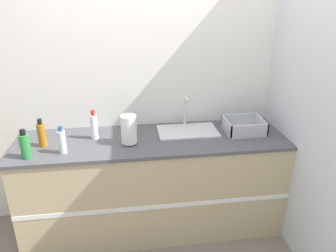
% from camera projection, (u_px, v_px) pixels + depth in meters
% --- Properties ---
extents(ground_plane, '(12.00, 12.00, 0.00)m').
position_uv_depth(ground_plane, '(158.00, 248.00, 2.85)').
color(ground_plane, slate).
extents(wall_back, '(4.68, 0.06, 2.60)m').
position_uv_depth(wall_back, '(148.00, 83.00, 2.97)').
color(wall_back, silver).
rests_on(wall_back, ground_plane).
extents(wall_right, '(0.06, 2.65, 2.60)m').
position_uv_depth(wall_right, '(288.00, 89.00, 2.80)').
color(wall_right, silver).
rests_on(wall_right, ground_plane).
extents(counter_cabinet, '(2.30, 0.68, 0.91)m').
position_uv_depth(counter_cabinet, '(154.00, 183.00, 2.97)').
color(counter_cabinet, tan).
rests_on(counter_cabinet, ground_plane).
extents(sink, '(0.52, 0.32, 0.30)m').
position_uv_depth(sink, '(187.00, 130.00, 2.91)').
color(sink, silver).
rests_on(sink, counter_cabinet).
extents(paper_towel_roll, '(0.13, 0.13, 0.25)m').
position_uv_depth(paper_towel_roll, '(129.00, 130.00, 2.65)').
color(paper_towel_roll, '#4C4C51').
rests_on(paper_towel_roll, counter_cabinet).
extents(dish_rack, '(0.33, 0.29, 0.12)m').
position_uv_depth(dish_rack, '(244.00, 127.00, 2.91)').
color(dish_rack, '#B7BABF').
rests_on(dish_rack, counter_cabinet).
extents(bottle_clear, '(0.06, 0.06, 0.23)m').
position_uv_depth(bottle_clear, '(62.00, 141.00, 2.51)').
color(bottle_clear, silver).
rests_on(bottle_clear, counter_cabinet).
extents(bottle_amber, '(0.06, 0.06, 0.23)m').
position_uv_depth(bottle_amber, '(42.00, 134.00, 2.63)').
color(bottle_amber, '#B26B19').
rests_on(bottle_amber, counter_cabinet).
extents(bottle_green, '(0.07, 0.07, 0.23)m').
position_uv_depth(bottle_green, '(25.00, 146.00, 2.44)').
color(bottle_green, '#2D8C3D').
rests_on(bottle_green, counter_cabinet).
extents(bottle_white_spray, '(0.06, 0.06, 0.26)m').
position_uv_depth(bottle_white_spray, '(94.00, 126.00, 2.75)').
color(bottle_white_spray, white).
rests_on(bottle_white_spray, counter_cabinet).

